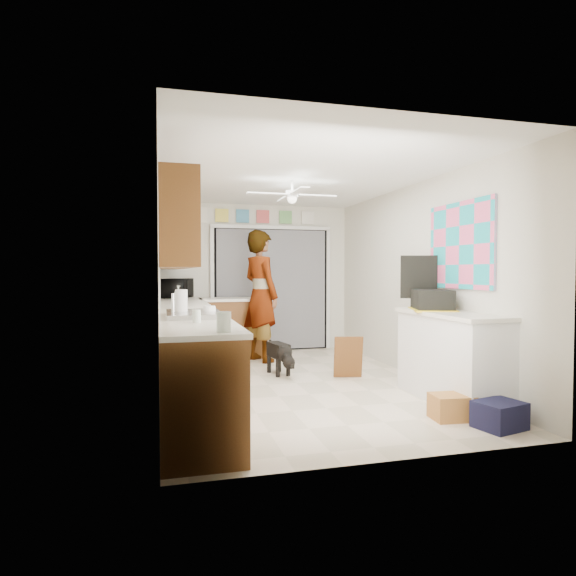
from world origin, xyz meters
TOP-DOWN VIEW (x-y plane):
  - floor at (0.00, 0.00)m, footprint 5.00×5.00m
  - ceiling at (0.00, 0.00)m, footprint 5.00×5.00m
  - wall_back at (0.00, 2.50)m, footprint 3.20×0.00m
  - wall_front at (0.00, -2.50)m, footprint 3.20×0.00m
  - wall_left at (-1.60, 0.00)m, footprint 0.00×5.00m
  - wall_right at (1.60, 0.00)m, footprint 0.00×5.00m
  - left_base_cabinets at (-1.30, 0.00)m, footprint 0.60×4.80m
  - left_countertop at (-1.29, 0.00)m, footprint 0.62×4.80m
  - upper_cabinets at (-1.44, 0.20)m, footprint 0.32×4.00m
  - sink_basin at (-1.29, -1.00)m, footprint 0.50×0.76m
  - faucet at (-1.48, -1.00)m, footprint 0.03×0.03m
  - peninsula_base at (-0.50, 2.00)m, footprint 1.00×0.60m
  - peninsula_top at (-0.50, 2.00)m, footprint 1.04×0.64m
  - back_opening_recess at (0.25, 2.47)m, footprint 2.00×0.06m
  - curtain_panel at (0.25, 2.43)m, footprint 1.90×0.03m
  - door_trim_left at (-0.77, 2.44)m, footprint 0.06×0.04m
  - door_trim_right at (1.27, 2.44)m, footprint 0.06×0.04m
  - door_trim_head at (0.25, 2.44)m, footprint 2.10×0.04m
  - header_frame_0 at (-0.60, 2.47)m, footprint 0.22×0.02m
  - header_frame_1 at (-0.25, 2.47)m, footprint 0.22×0.02m
  - header_frame_2 at (0.10, 2.47)m, footprint 0.22×0.02m
  - header_frame_3 at (0.50, 2.47)m, footprint 0.22×0.02m
  - header_frame_4 at (0.90, 2.47)m, footprint 0.22×0.02m
  - route66_sign at (-0.95, 2.47)m, footprint 0.22×0.02m
  - right_counter_base at (1.35, -1.20)m, footprint 0.50×1.40m
  - right_counter_top at (1.34, -1.20)m, footprint 0.54×1.44m
  - abstract_painting at (1.58, -1.00)m, footprint 0.03×1.15m
  - ceiling_fan at (0.00, 0.20)m, footprint 1.14×1.14m
  - microwave at (-1.34, 2.25)m, footprint 0.53×0.65m
  - soap_bottle at (-1.40, 0.03)m, footprint 0.13×0.13m
  - cup at (-1.14, -0.97)m, footprint 0.16×0.16m
  - jar_a at (-1.16, -2.25)m, footprint 0.11×0.11m
  - jar_b at (-1.30, -1.55)m, footprint 0.09×0.09m
  - paper_towel_roll at (-1.40, -0.92)m, footprint 0.15×0.15m
  - suitcase at (1.32, -0.87)m, footprint 0.54×0.62m
  - suitcase_rim at (1.32, -0.87)m, footprint 0.61×0.69m
  - suitcase_lid at (1.32, -0.58)m, footprint 0.41×0.17m
  - cardboard_box at (1.00, -1.75)m, footprint 0.39×0.31m
  - navy_crate at (1.25, -2.08)m, footprint 0.45×0.40m
  - cabinet_door_panel at (0.71, 0.09)m, footprint 0.38×0.22m
  - man at (-0.13, 1.55)m, footprint 0.71×0.85m
  - dog at (-0.09, 0.55)m, footprint 0.35×0.63m

SIDE VIEW (x-z plane):
  - floor at x=0.00m, z-range 0.00..0.00m
  - cardboard_box at x=1.00m, z-range 0.00..0.23m
  - navy_crate at x=1.25m, z-range 0.00..0.23m
  - dog at x=-0.09m, z-range 0.00..0.47m
  - cabinet_door_panel at x=0.71m, z-range 0.00..0.54m
  - left_base_cabinets at x=-1.30m, z-range 0.00..0.90m
  - peninsula_base at x=-0.50m, z-range 0.00..0.90m
  - right_counter_base at x=1.35m, z-range 0.00..0.90m
  - left_countertop at x=-1.29m, z-range 0.90..0.94m
  - peninsula_top at x=-0.50m, z-range 0.90..0.94m
  - right_counter_top at x=1.34m, z-range 0.90..0.94m
  - suitcase_rim at x=1.32m, z-range 0.93..0.95m
  - sink_basin at x=-1.29m, z-range 0.92..0.98m
  - cup at x=-1.14m, z-range 0.94..1.04m
  - jar_b at x=-1.30m, z-range 0.94..1.05m
  - man at x=-0.13m, z-range 0.00..1.99m
  - jar_a at x=-1.16m, z-range 0.94..1.08m
  - faucet at x=-1.48m, z-range 0.94..1.16m
  - back_opening_recess at x=0.25m, z-range 0.00..2.10m
  - door_trim_left at x=-0.77m, z-range 0.00..2.10m
  - door_trim_right at x=1.27m, z-range 0.00..2.10m
  - curtain_panel at x=0.25m, z-range 0.03..2.08m
  - suitcase at x=1.32m, z-range 0.94..1.16m
  - paper_towel_roll at x=-1.40m, z-range 0.94..1.19m
  - soap_bottle at x=-1.40m, z-range 0.94..1.20m
  - microwave at x=-1.34m, z-range 0.94..1.25m
  - wall_back at x=0.00m, z-range -0.35..2.85m
  - wall_front at x=0.00m, z-range -0.35..2.85m
  - wall_left at x=-1.60m, z-range -1.25..3.75m
  - wall_right at x=1.60m, z-range -1.25..3.75m
  - suitcase_lid at x=1.32m, z-range 1.05..1.55m
  - abstract_painting at x=1.58m, z-range 1.17..2.12m
  - upper_cabinets at x=-1.44m, z-range 1.40..2.20m
  - door_trim_head at x=0.25m, z-range 2.09..2.15m
  - header_frame_0 at x=-0.60m, z-range 2.19..2.41m
  - header_frame_1 at x=-0.25m, z-range 2.19..2.41m
  - header_frame_2 at x=0.10m, z-range 2.19..2.41m
  - header_frame_3 at x=0.50m, z-range 2.19..2.41m
  - header_frame_4 at x=0.90m, z-range 2.19..2.41m
  - route66_sign at x=-0.95m, z-range 2.17..2.43m
  - ceiling_fan at x=0.00m, z-range 2.20..2.44m
  - ceiling at x=0.00m, z-range 2.50..2.50m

